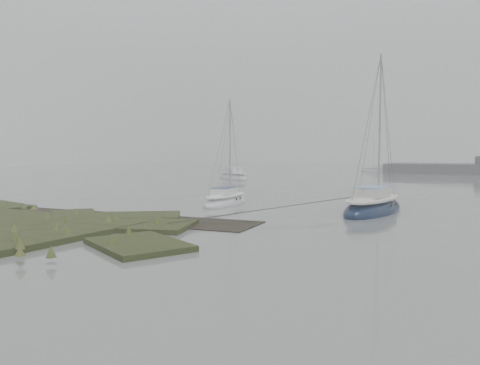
% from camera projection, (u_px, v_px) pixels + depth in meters
% --- Properties ---
extents(ground, '(160.00, 160.00, 0.00)m').
position_uv_depth(ground, '(361.00, 186.00, 42.19)').
color(ground, slate).
rests_on(ground, ground).
extents(sailboat_main, '(2.68, 6.43, 8.82)m').
position_uv_depth(sailboat_main, '(373.00, 208.00, 23.93)').
color(sailboat_main, black).
rests_on(sailboat_main, ground).
extents(sailboat_white, '(2.06, 4.94, 6.78)m').
position_uv_depth(sailboat_white, '(226.00, 201.00, 27.58)').
color(sailboat_white, silver).
rests_on(sailboat_white, ground).
extents(sailboat_far_a, '(6.21, 5.40, 8.81)m').
position_uv_depth(sailboat_far_a, '(233.00, 177.00, 53.38)').
color(sailboat_far_a, silver).
rests_on(sailboat_far_a, ground).
extents(sailboat_far_c, '(5.13, 2.02, 7.09)m').
position_uv_depth(sailboat_far_c, '(377.00, 170.00, 73.99)').
color(sailboat_far_c, silver).
rests_on(sailboat_far_c, ground).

